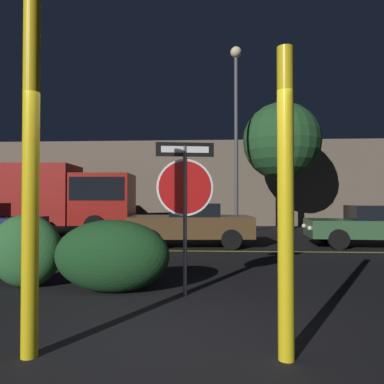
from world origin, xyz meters
The scene contains 13 objects.
ground_plane centered at (0.00, 0.00, 0.00)m, with size 260.00×260.00×0.00m, color black.
road_center_stripe centered at (0.00, 7.01, 0.00)m, with size 37.11×0.12×0.01m, color gold.
stop_sign centered at (0.08, 2.10, 1.67)m, with size 0.90×0.17×2.37m.
yellow_pole_left centered at (-1.21, -0.25, 1.69)m, with size 0.16×0.16×3.37m, color yellow.
yellow_pole_right centered at (1.19, -0.18, 1.45)m, with size 0.15×0.15×2.91m, color yellow.
hedge_bush_1 centered at (-2.65, 2.46, 0.61)m, with size 1.24×0.75×1.23m, color #2D6633.
hedge_bush_2 centered at (-1.10, 2.21, 0.58)m, with size 1.85×0.96×1.16m, color #19421E.
passing_car_2 centered at (-0.19, 8.17, 0.70)m, with size 4.02×2.25×1.35m.
passing_car_3 centered at (5.48, 8.28, 0.66)m, with size 4.07×1.99×1.29m.
delivery_truck centered at (-6.23, 12.25, 1.63)m, with size 6.68×2.85×2.97m.
street_lamp centered at (1.50, 12.35, 5.27)m, with size 0.48×0.48×8.05m.
tree_0 centered at (3.75, 14.17, 4.21)m, with size 3.66×3.66×6.06m.
building_backdrop centered at (0.05, 19.18, 2.40)m, with size 28.58×3.95×4.80m, color #6B5B4C.
Camera 1 is at (0.52, -3.70, 1.48)m, focal length 35.00 mm.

